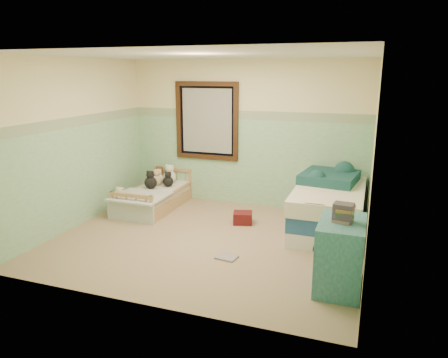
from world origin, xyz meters
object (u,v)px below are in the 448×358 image
(plush_floor_tan, at_px, (122,201))
(dresser, at_px, (340,255))
(red_pillow, at_px, (243,218))
(twin_bed_frame, at_px, (328,222))
(floor_book, at_px, (227,257))
(toddler_bed_frame, at_px, (155,202))
(plush_floor_cream, at_px, (120,201))

(plush_floor_tan, relative_size, dresser, 0.30)
(plush_floor_tan, bearing_deg, red_pillow, -2.11)
(twin_bed_frame, height_order, red_pillow, twin_bed_frame)
(dresser, distance_m, floor_book, 1.47)
(dresser, bearing_deg, twin_bed_frame, 99.80)
(toddler_bed_frame, height_order, twin_bed_frame, twin_bed_frame)
(plush_floor_cream, distance_m, dresser, 4.13)
(toddler_bed_frame, height_order, floor_book, toddler_bed_frame)
(plush_floor_tan, relative_size, floor_book, 0.88)
(toddler_bed_frame, bearing_deg, plush_floor_tan, -163.00)
(plush_floor_tan, bearing_deg, floor_book, -29.53)
(twin_bed_frame, xyz_separation_m, floor_book, (-1.09, -1.46, -0.10))
(toddler_bed_frame, xyz_separation_m, twin_bed_frame, (2.95, -0.07, 0.01))
(twin_bed_frame, xyz_separation_m, dresser, (0.30, -1.75, 0.27))
(plush_floor_tan, distance_m, twin_bed_frame, 3.50)
(twin_bed_frame, distance_m, red_pillow, 1.29)
(red_pillow, distance_m, floor_book, 1.30)
(plush_floor_cream, relative_size, plush_floor_tan, 1.11)
(dresser, height_order, floor_book, dresser)
(plush_floor_cream, distance_m, floor_book, 2.75)
(plush_floor_cream, relative_size, floor_book, 0.98)
(twin_bed_frame, relative_size, floor_book, 7.22)
(plush_floor_cream, distance_m, red_pillow, 2.22)
(toddler_bed_frame, relative_size, plush_floor_cream, 6.09)
(plush_floor_cream, xyz_separation_m, twin_bed_frame, (3.50, 0.14, -0.02))
(toddler_bed_frame, distance_m, floor_book, 2.41)
(plush_floor_cream, relative_size, dresser, 0.33)
(plush_floor_cream, height_order, floor_book, plush_floor_cream)
(dresser, xyz_separation_m, red_pillow, (-1.58, 1.57, -0.29))
(plush_floor_tan, xyz_separation_m, twin_bed_frame, (3.50, 0.10, -0.00))
(plush_floor_cream, bearing_deg, plush_floor_tan, 90.00)
(toddler_bed_frame, relative_size, plush_floor_tan, 6.76)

